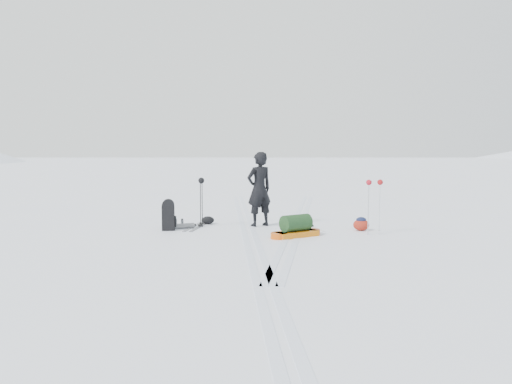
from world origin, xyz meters
TOP-DOWN VIEW (x-y plane):
  - ground at (0.00, 0.00)m, footprint 200.00×200.00m
  - ski_tracks at (0.61, 0.88)m, footprint 3.38×17.97m
  - skier at (0.26, 0.86)m, footprint 0.85×0.77m
  - pulk_sled at (1.11, -0.72)m, footprint 1.33×1.06m
  - expedition_rucksack at (-1.96, 0.20)m, footprint 0.78×0.58m
  - ski_poles_black at (-1.24, 0.72)m, footprint 0.16×0.16m
  - ski_poles_silver at (2.97, -0.43)m, footprint 0.41×0.20m
  - touring_skis_grey at (-1.37, 0.77)m, footprint 0.53×1.74m
  - touring_skis_white at (1.55, 0.72)m, footprint 0.67×1.59m
  - rope_coil at (0.82, -0.69)m, footprint 0.45×0.45m
  - small_daypack at (2.79, 0.14)m, footprint 0.50×0.47m
  - thermos_pair at (-1.79, 0.46)m, footprint 0.21×0.20m
  - stuff_sack at (-1.12, 1.19)m, footprint 0.41×0.37m

SIDE VIEW (x-z plane):
  - ground at x=0.00m, z-range 0.00..0.00m
  - ski_tracks at x=0.61m, z-range 0.00..0.01m
  - touring_skis_white at x=1.55m, z-range -0.02..0.04m
  - touring_skis_grey at x=-1.37m, z-range -0.02..0.05m
  - rope_coil at x=0.82m, z-range 0.00..0.05m
  - stuff_sack at x=-1.12m, z-range 0.00..0.21m
  - thermos_pair at x=-1.79m, z-range -0.01..0.25m
  - small_daypack at x=2.79m, z-range -0.01..0.33m
  - pulk_sled at x=1.11m, z-range -0.06..0.45m
  - expedition_rucksack at x=-1.96m, z-range -0.03..0.75m
  - skier at x=0.26m, z-range 0.00..1.95m
  - ski_poles_black at x=-1.24m, z-range 0.41..1.70m
  - ski_poles_silver at x=2.97m, z-range 0.44..1.75m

